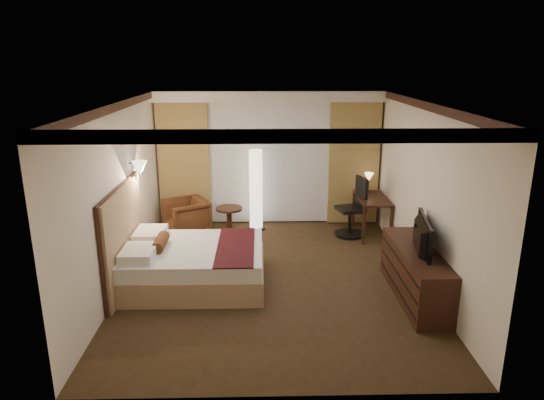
{
  "coord_description": "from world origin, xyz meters",
  "views": [
    {
      "loc": [
        -0.18,
        -6.89,
        3.29
      ],
      "look_at": [
        0.0,
        0.4,
        1.15
      ],
      "focal_mm": 32.0,
      "sensor_mm": 36.0,
      "label": 1
    }
  ],
  "objects_px": {
    "bed": "(195,265)",
    "armchair": "(186,216)",
    "office_chair": "(350,207)",
    "side_table": "(229,222)",
    "floor_lamp": "(256,190)",
    "television": "(417,230)",
    "dresser": "(415,274)",
    "desk": "(371,216)"
  },
  "relations": [
    {
      "from": "dresser",
      "to": "floor_lamp",
      "type": "bearing_deg",
      "value": 127.59
    },
    {
      "from": "bed",
      "to": "dresser",
      "type": "height_order",
      "value": "dresser"
    },
    {
      "from": "floor_lamp",
      "to": "office_chair",
      "type": "distance_m",
      "value": 1.86
    },
    {
      "from": "dresser",
      "to": "television",
      "type": "bearing_deg",
      "value": 180.0
    },
    {
      "from": "dresser",
      "to": "desk",
      "type": "bearing_deg",
      "value": 91.11
    },
    {
      "from": "floor_lamp",
      "to": "dresser",
      "type": "xyz_separation_m",
      "value": [
        2.27,
        -2.95,
        -0.44
      ]
    },
    {
      "from": "bed",
      "to": "armchair",
      "type": "distance_m",
      "value": 2.17
    },
    {
      "from": "bed",
      "to": "floor_lamp",
      "type": "height_order",
      "value": "floor_lamp"
    },
    {
      "from": "side_table",
      "to": "dresser",
      "type": "distance_m",
      "value": 3.8
    },
    {
      "from": "office_chair",
      "to": "television",
      "type": "distance_m",
      "value": 2.61
    },
    {
      "from": "office_chair",
      "to": "television",
      "type": "relative_size",
      "value": 1.12
    },
    {
      "from": "armchair",
      "to": "floor_lamp",
      "type": "height_order",
      "value": "floor_lamp"
    },
    {
      "from": "side_table",
      "to": "desk",
      "type": "bearing_deg",
      "value": -0.35
    },
    {
      "from": "desk",
      "to": "television",
      "type": "bearing_deg",
      "value": -89.56
    },
    {
      "from": "side_table",
      "to": "dresser",
      "type": "xyz_separation_m",
      "value": [
        2.78,
        -2.59,
        0.09
      ]
    },
    {
      "from": "side_table",
      "to": "television",
      "type": "distance_m",
      "value": 3.85
    },
    {
      "from": "armchair",
      "to": "desk",
      "type": "distance_m",
      "value": 3.56
    },
    {
      "from": "office_chair",
      "to": "television",
      "type": "height_order",
      "value": "office_chair"
    },
    {
      "from": "floor_lamp",
      "to": "office_chair",
      "type": "height_order",
      "value": "floor_lamp"
    },
    {
      "from": "floor_lamp",
      "to": "television",
      "type": "distance_m",
      "value": 3.71
    },
    {
      "from": "floor_lamp",
      "to": "dresser",
      "type": "relative_size",
      "value": 0.86
    },
    {
      "from": "desk",
      "to": "television",
      "type": "height_order",
      "value": "television"
    },
    {
      "from": "dresser",
      "to": "bed",
      "type": "bearing_deg",
      "value": 170.56
    },
    {
      "from": "desk",
      "to": "office_chair",
      "type": "bearing_deg",
      "value": -173.3
    },
    {
      "from": "armchair",
      "to": "desk",
      "type": "height_order",
      "value": "armchair"
    },
    {
      "from": "bed",
      "to": "armchair",
      "type": "height_order",
      "value": "armchair"
    },
    {
      "from": "armchair",
      "to": "bed",
      "type": "bearing_deg",
      "value": -15.76
    },
    {
      "from": "bed",
      "to": "desk",
      "type": "distance_m",
      "value": 3.73
    },
    {
      "from": "bed",
      "to": "desk",
      "type": "relative_size",
      "value": 1.86
    },
    {
      "from": "armchair",
      "to": "dresser",
      "type": "relative_size",
      "value": 0.41
    },
    {
      "from": "office_chair",
      "to": "side_table",
      "type": "bearing_deg",
      "value": 163.6
    },
    {
      "from": "bed",
      "to": "office_chair",
      "type": "height_order",
      "value": "office_chair"
    },
    {
      "from": "armchair",
      "to": "desk",
      "type": "xyz_separation_m",
      "value": [
        3.56,
        -0.08,
        -0.01
      ]
    },
    {
      "from": "side_table",
      "to": "television",
      "type": "height_order",
      "value": "television"
    },
    {
      "from": "floor_lamp",
      "to": "television",
      "type": "xyz_separation_m",
      "value": [
        2.24,
        -2.95,
        0.22
      ]
    },
    {
      "from": "side_table",
      "to": "office_chair",
      "type": "bearing_deg",
      "value": -1.65
    },
    {
      "from": "desk",
      "to": "television",
      "type": "distance_m",
      "value": 2.66
    },
    {
      "from": "bed",
      "to": "floor_lamp",
      "type": "distance_m",
      "value": 2.63
    },
    {
      "from": "side_table",
      "to": "floor_lamp",
      "type": "xyz_separation_m",
      "value": [
        0.51,
        0.35,
        0.53
      ]
    },
    {
      "from": "desk",
      "to": "office_chair",
      "type": "distance_m",
      "value": 0.47
    },
    {
      "from": "desk",
      "to": "dresser",
      "type": "height_order",
      "value": "desk"
    },
    {
      "from": "armchair",
      "to": "side_table",
      "type": "bearing_deg",
      "value": 58.36
    }
  ]
}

